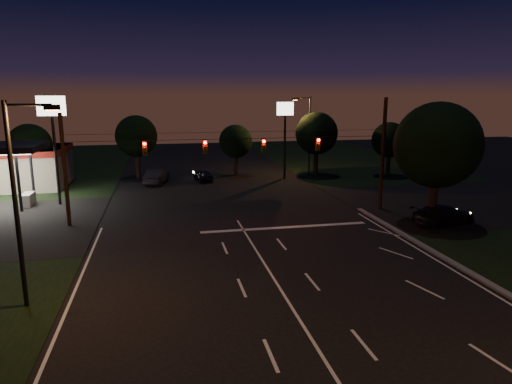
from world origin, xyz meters
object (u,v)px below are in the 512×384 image
object	(u,v)px
car_cross	(444,214)
car_oncoming_b	(157,177)
utility_pole_right	(380,209)
tree_right_near	(436,146)
car_oncoming_a	(203,175)

from	to	relation	value
car_cross	car_oncoming_b	bearing A→B (deg)	32.45
utility_pole_right	car_oncoming_b	world-z (taller)	utility_pole_right
car_oncoming_b	car_cross	size ratio (longest dim) A/B	0.94
tree_right_near	car_cross	size ratio (longest dim) A/B	1.77
car_oncoming_a	car_oncoming_b	world-z (taller)	car_oncoming_b
utility_pole_right	tree_right_near	size ratio (longest dim) A/B	1.03
tree_right_near	car_cross	xyz separation A→B (m)	(0.96, -0.17, -4.96)
utility_pole_right	car_oncoming_b	xyz separation A→B (m)	(-17.94, 14.81, 0.77)
utility_pole_right	tree_right_near	distance (m)	7.61
utility_pole_right	car_cross	xyz separation A→B (m)	(2.48, -5.00, 0.72)
car_oncoming_a	car_cross	size ratio (longest dim) A/B	0.74
car_oncoming_a	car_cross	bearing A→B (deg)	117.53
tree_right_near	car_oncoming_b	bearing A→B (deg)	134.74
utility_pole_right	car_oncoming_b	size ratio (longest dim) A/B	1.93
tree_right_near	car_oncoming_b	size ratio (longest dim) A/B	1.88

